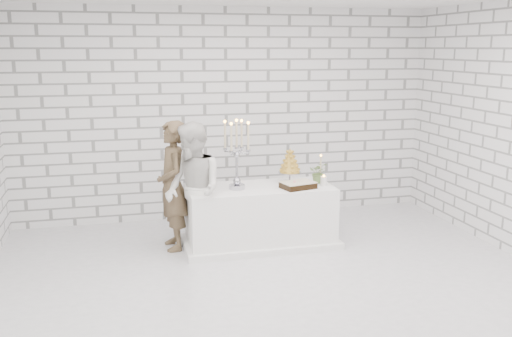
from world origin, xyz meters
name	(u,v)px	position (x,y,z in m)	size (l,w,h in m)	color
ground	(272,281)	(0.00, 0.00, 0.00)	(6.00, 5.00, 0.01)	silver
wall_back	(226,114)	(0.00, 2.50, 1.50)	(6.00, 0.01, 3.00)	white
wall_front	(384,209)	(0.00, -2.50, 1.50)	(6.00, 0.01, 3.00)	white
cake_table	(260,216)	(0.16, 1.14, 0.38)	(1.80, 0.80, 0.75)	white
groom	(173,186)	(-0.91, 1.27, 0.79)	(0.58, 0.38, 1.59)	brown
bride	(193,190)	(-0.69, 0.97, 0.80)	(0.78, 0.61, 1.60)	silver
candelabra	(237,154)	(-0.14, 1.10, 1.18)	(0.35, 0.35, 0.86)	#A3A2AD
croquembouche	(290,166)	(0.58, 1.25, 0.97)	(0.29, 0.29, 0.45)	olive
chocolate_cake	(298,185)	(0.59, 0.96, 0.79)	(0.39, 0.28, 0.08)	black
pillar_candle	(324,181)	(0.94, 1.00, 0.81)	(0.08, 0.08, 0.12)	white
extra_taper	(321,168)	(1.00, 1.28, 0.91)	(0.06, 0.06, 0.32)	beige
flowers	(319,172)	(0.94, 1.17, 0.88)	(0.24, 0.21, 0.27)	#406732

